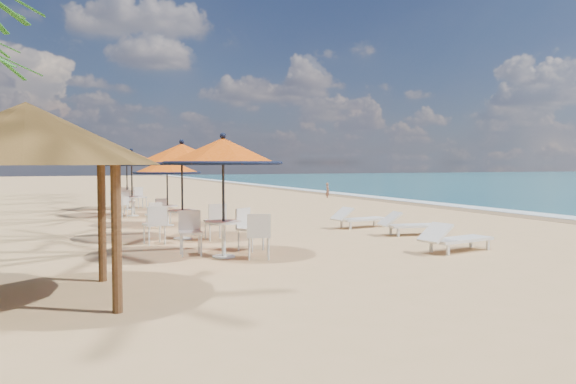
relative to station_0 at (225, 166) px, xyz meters
name	(u,v)px	position (x,y,z in m)	size (l,w,h in m)	color
ground	(413,245)	(4.80, -0.17, -1.96)	(160.00, 160.00, 0.00)	tan
foam_strip	(450,205)	(14.10, 9.83, -1.96)	(1.20, 140.00, 0.04)	white
wetsand_band	(434,206)	(13.20, 9.83, -1.96)	(1.40, 140.00, 0.02)	olive
station_0	(225,166)	(0.00, 0.00, 0.00)	(2.58, 2.58, 2.69)	black
station_1	(182,163)	(-0.23, 3.13, 0.07)	(2.56, 2.56, 2.67)	black
station_2	(166,172)	(0.00, 6.54, -0.23)	(2.18, 2.18, 2.27)	black
station_3	(130,167)	(-0.63, 10.37, -0.07)	(2.48, 2.57, 2.59)	black
station_4	(127,165)	(-0.31, 13.59, -0.01)	(2.45, 2.45, 2.56)	black
lounger_near	(454,238)	(5.00, -1.43, -1.64)	(2.01, 0.93, 0.69)	white
lounger_mid	(410,224)	(5.83, 1.44, -1.65)	(1.96, 0.88, 0.68)	white
lounger_far	(358,218)	(5.40, 3.58, -1.65)	(1.91, 0.80, 0.67)	white
palapa	(27,135)	(-3.78, -2.69, 0.49)	(3.83, 3.83, 2.92)	brown
person	(328,190)	(11.28, 17.06, -1.49)	(0.34, 0.23, 0.94)	brown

